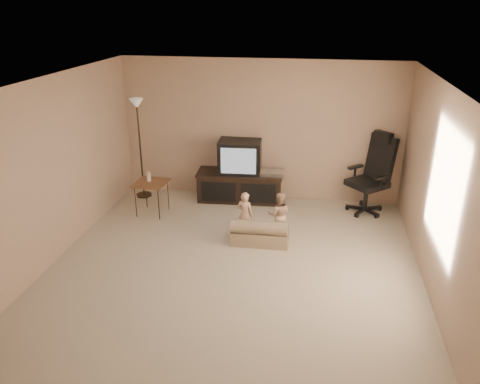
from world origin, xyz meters
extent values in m
plane|color=#B2A58D|center=(0.00, 0.00, 0.00)|extent=(5.50, 5.50, 0.00)
plane|color=white|center=(0.00, 0.00, 2.50)|extent=(5.50, 5.50, 0.00)
plane|color=tan|center=(0.00, 2.75, 1.25)|extent=(5.00, 0.00, 5.00)
plane|color=tan|center=(0.00, -2.75, 1.25)|extent=(5.00, 0.00, 5.00)
plane|color=tan|center=(-2.50, 0.00, 1.25)|extent=(0.00, 5.50, 5.50)
plane|color=tan|center=(2.50, 0.00, 1.25)|extent=(0.00, 5.50, 5.50)
cube|color=black|center=(-0.32, 2.49, 0.24)|extent=(1.52, 0.63, 0.48)
cube|color=black|center=(-0.32, 2.49, 0.51)|extent=(1.57, 0.67, 0.04)
cube|color=black|center=(-0.66, 2.20, 0.25)|extent=(0.62, 0.06, 0.36)
cube|color=black|center=(0.04, 2.24, 0.25)|extent=(0.62, 0.06, 0.36)
cube|color=black|center=(-0.33, 2.51, 0.83)|extent=(0.78, 0.58, 0.59)
cube|color=white|center=(-0.31, 2.24, 0.83)|extent=(0.61, 0.05, 0.46)
cube|color=#B9B8BB|center=(0.26, 2.47, 0.57)|extent=(0.44, 0.33, 0.06)
cylinder|color=black|center=(1.89, 2.31, 0.28)|extent=(0.08, 0.08, 0.44)
cube|color=black|center=(1.89, 2.31, 0.53)|extent=(0.78, 0.78, 0.10)
cube|color=black|center=(2.09, 2.49, 0.94)|extent=(0.50, 0.53, 0.78)
cube|color=black|center=(2.09, 2.49, 1.30)|extent=(0.30, 0.32, 0.18)
cube|color=black|center=(1.69, 2.53, 0.74)|extent=(0.28, 0.26, 0.04)
cube|color=black|center=(2.09, 2.09, 0.74)|extent=(0.28, 0.26, 0.04)
cube|color=brown|center=(-1.69, 1.64, 0.56)|extent=(0.55, 0.55, 0.03)
cylinder|color=#322416|center=(-1.91, 1.45, 0.28)|extent=(0.01, 0.01, 0.57)
cylinder|color=#322416|center=(-1.50, 1.42, 0.28)|extent=(0.01, 0.01, 0.57)
cylinder|color=#322416|center=(-1.89, 1.86, 0.28)|extent=(0.01, 0.01, 0.57)
cylinder|color=#322416|center=(-1.47, 1.83, 0.28)|extent=(0.01, 0.01, 0.57)
cylinder|color=beige|center=(-1.74, 1.68, 0.65)|extent=(0.07, 0.07, 0.14)
cone|color=beige|center=(-1.74, 1.68, 0.74)|extent=(0.06, 0.06, 0.05)
cylinder|color=#322416|center=(-2.13, 2.36, 0.02)|extent=(0.28, 0.28, 0.03)
cylinder|color=#322416|center=(-2.13, 2.36, 0.87)|extent=(0.03, 0.03, 1.72)
cone|color=beige|center=(-2.13, 2.36, 1.74)|extent=(0.24, 0.24, 0.16)
cube|color=gray|center=(0.25, 0.94, 0.11)|extent=(0.86, 0.49, 0.22)
cylinder|color=gray|center=(0.26, 0.79, 0.31)|extent=(0.84, 0.23, 0.20)
imported|color=#DDAF8A|center=(0.01, 1.05, 0.37)|extent=(0.32, 0.27, 0.75)
imported|color=#DDAF8A|center=(0.51, 1.19, 0.36)|extent=(0.36, 0.22, 0.72)
camera|label=1|loc=(1.03, -5.31, 3.39)|focal=35.00mm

